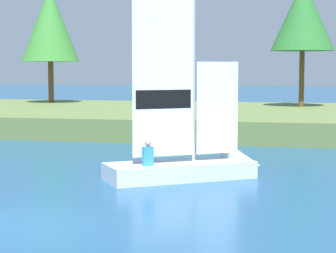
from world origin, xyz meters
The scene contains 5 objects.
ground_plane centered at (0.00, 0.00, 0.00)m, with size 200.00×200.00×0.00m, color navy.
shore_bank centered at (0.00, 22.06, 0.50)m, with size 80.00×15.20×1.00m, color #5B703D.
shoreline_tree_left centered at (-10.08, 26.26, 5.88)m, with size 3.58×3.58×7.22m.
shoreline_tree_midleft centered at (5.38, 25.43, 6.11)m, with size 3.58×3.58×7.10m.
sailboat centered at (2.80, 6.69, 0.44)m, with size 4.79×3.90×5.86m.
Camera 1 is at (5.82, -11.82, 3.23)m, focal length 68.96 mm.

